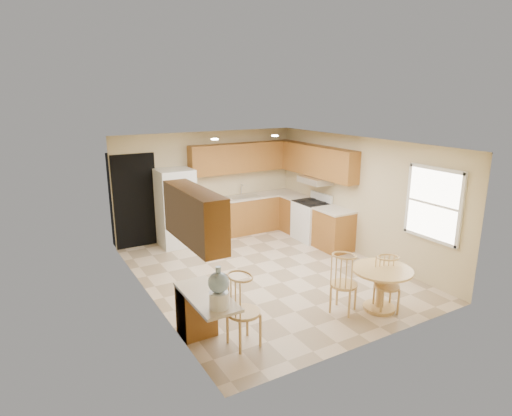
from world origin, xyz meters
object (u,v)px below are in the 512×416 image
stove (311,220)px  chair_desk (247,306)px  refrigerator (176,208)px  water_crock (219,289)px  chair_table_a (348,279)px  chair_table_b (392,281)px  dining_table (381,283)px

stove → chair_desk: size_ratio=1.06×
refrigerator → water_crock: size_ratio=3.17×
chair_table_a → refrigerator: bearing=165.5°
chair_table_b → stove: bearing=-85.4°
refrigerator → chair_table_b: bearing=-68.9°
refrigerator → chair_table_a: size_ratio=1.82×
refrigerator → chair_table_b: refrigerator is taller
stove → water_crock: water_crock is taller
dining_table → chair_desk: (-2.35, 0.11, 0.17)m
chair_table_a → chair_table_b: 0.68m
refrigerator → stove: size_ratio=1.60×
dining_table → refrigerator: bearing=111.2°
refrigerator → dining_table: 4.87m
chair_table_a → chair_table_b: size_ratio=1.08×
refrigerator → stove: refrigerator is taller
dining_table → chair_table_a: chair_table_a is taller
refrigerator → stove: 3.15m
stove → chair_table_b: size_ratio=1.23×
chair_table_b → water_crock: bearing=18.0°
stove → chair_table_a: (-1.67, -3.14, 0.12)m
chair_table_b → water_crock: (-2.85, 0.19, 0.48)m
chair_table_a → water_crock: (-2.25, -0.14, 0.43)m
chair_desk → chair_table_b: bearing=79.1°
chair_desk → water_crock: size_ratio=1.87×
refrigerator → chair_desk: (-0.60, -4.40, -0.25)m
chair_table_b → chair_desk: (-2.40, 0.28, 0.09)m
chair_table_a → dining_table: bearing=44.0°
stove → water_crock: bearing=-140.1°
chair_table_b → water_crock: size_ratio=1.62×
refrigerator → chair_table_b: 5.03m
chair_table_a → stove: bearing=122.0°
stove → refrigerator: bearing=157.0°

